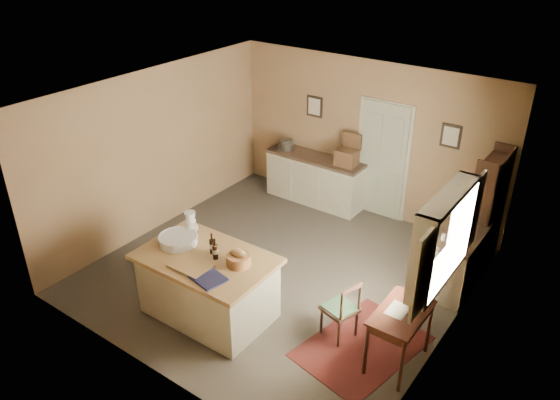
{
  "coord_description": "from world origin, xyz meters",
  "views": [
    {
      "loc": [
        3.93,
        -5.49,
        4.78
      ],
      "look_at": [
        -0.09,
        0.09,
        1.15
      ],
      "focal_mm": 35.0,
      "sensor_mm": 36.0,
      "label": 1
    }
  ],
  "objects_px": {
    "work_island": "(208,284)",
    "writing_desk": "(401,319)",
    "right_cabinet": "(455,260)",
    "shelving_unit": "(489,212)",
    "desk_chair": "(340,309)",
    "sideboard": "(315,178)"
  },
  "relations": [
    {
      "from": "right_cabinet",
      "to": "work_island",
      "type": "bearing_deg",
      "value": -134.4
    },
    {
      "from": "right_cabinet",
      "to": "sideboard",
      "type": "bearing_deg",
      "value": 160.54
    },
    {
      "from": "right_cabinet",
      "to": "shelving_unit",
      "type": "bearing_deg",
      "value": 79.47
    },
    {
      "from": "work_island",
      "to": "right_cabinet",
      "type": "xyz_separation_m",
      "value": [
        2.43,
        2.48,
        -0.02
      ]
    },
    {
      "from": "writing_desk",
      "to": "right_cabinet",
      "type": "xyz_separation_m",
      "value": [
        -0.0,
        1.85,
        -0.21
      ]
    },
    {
      "from": "sideboard",
      "to": "desk_chair",
      "type": "distance_m",
      "value": 3.65
    },
    {
      "from": "work_island",
      "to": "writing_desk",
      "type": "height_order",
      "value": "work_island"
    },
    {
      "from": "work_island",
      "to": "writing_desk",
      "type": "distance_m",
      "value": 2.51
    },
    {
      "from": "writing_desk",
      "to": "right_cabinet",
      "type": "distance_m",
      "value": 1.86
    },
    {
      "from": "work_island",
      "to": "sideboard",
      "type": "distance_m",
      "value": 3.59
    },
    {
      "from": "desk_chair",
      "to": "right_cabinet",
      "type": "bearing_deg",
      "value": 81.8
    },
    {
      "from": "sideboard",
      "to": "shelving_unit",
      "type": "distance_m",
      "value": 3.21
    },
    {
      "from": "writing_desk",
      "to": "work_island",
      "type": "bearing_deg",
      "value": -165.52
    },
    {
      "from": "work_island",
      "to": "shelving_unit",
      "type": "bearing_deg",
      "value": 51.2
    },
    {
      "from": "shelving_unit",
      "to": "work_island",
      "type": "bearing_deg",
      "value": -128.14
    },
    {
      "from": "work_island",
      "to": "desk_chair",
      "type": "height_order",
      "value": "work_island"
    },
    {
      "from": "desk_chair",
      "to": "shelving_unit",
      "type": "xyz_separation_m",
      "value": [
        0.95,
        2.64,
        0.51
      ]
    },
    {
      "from": "writing_desk",
      "to": "sideboard",
      "type": "bearing_deg",
      "value": 135.99
    },
    {
      "from": "desk_chair",
      "to": "work_island",
      "type": "bearing_deg",
      "value": -142.91
    },
    {
      "from": "sideboard",
      "to": "work_island",
      "type": "bearing_deg",
      "value": -80.48
    },
    {
      "from": "work_island",
      "to": "right_cabinet",
      "type": "relative_size",
      "value": 1.63
    },
    {
      "from": "sideboard",
      "to": "writing_desk",
      "type": "distance_m",
      "value": 4.2
    }
  ]
}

